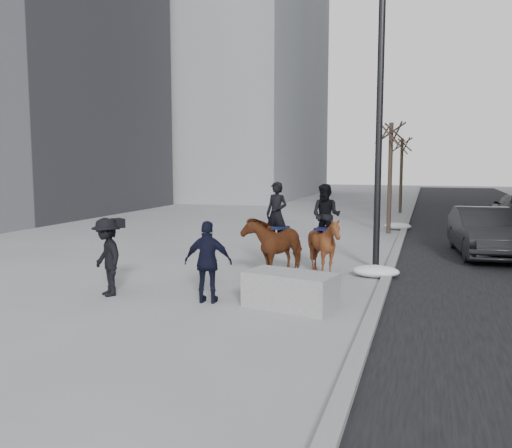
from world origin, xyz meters
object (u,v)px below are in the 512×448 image
(mounted_left, at_px, (275,241))
(mounted_right, at_px, (325,240))
(car_near, at_px, (484,232))
(planter, at_px, (290,290))

(mounted_left, bearing_deg, mounted_right, 15.79)
(mounted_left, bearing_deg, car_near, 41.70)
(planter, xyz_separation_m, car_near, (4.37, 7.86, 0.40))
(car_near, relative_size, mounted_left, 1.89)
(mounted_right, bearing_deg, car_near, 46.91)
(planter, bearing_deg, mounted_left, 111.39)
(mounted_left, height_order, mounted_right, mounted_left)
(mounted_left, relative_size, mounted_right, 1.02)
(car_near, height_order, mounted_right, mounted_right)
(mounted_left, xyz_separation_m, mounted_right, (1.25, 0.35, 0.05))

